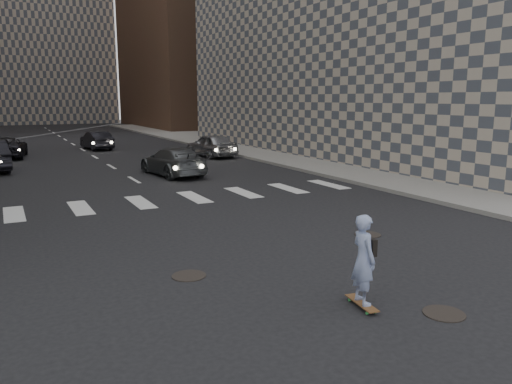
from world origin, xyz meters
The scene contains 10 objects.
ground centered at (0.00, 0.00, 0.00)m, with size 160.00×160.00×0.00m, color black.
sidewalk_right centered at (14.50, 20.00, 0.07)m, with size 13.00×80.00×0.15m, color gray.
manhole_a centered at (1.20, -2.50, 0.01)m, with size 0.70×0.70×0.02m, color black.
manhole_b centered at (-2.00, 1.20, 0.01)m, with size 0.70×0.70×0.02m, color black.
manhole_c centered at (3.30, 2.00, 0.01)m, with size 0.70×0.70×0.02m, color black.
skateboarder centered at (0.15, -1.64, 0.87)m, with size 0.46×0.85×1.66m.
traffic_car_b centered at (1.99, 14.54, 0.66)m, with size 1.84×4.52×1.31m, color #505457.
traffic_car_c centered at (-4.86, 26.00, 0.63)m, with size 2.10×4.56×1.27m, color black.
traffic_car_d centered at (6.50, 20.79, 0.72)m, with size 1.71×4.25×1.45m, color #A0A2A7.
traffic_car_e centered at (0.96, 28.79, 0.64)m, with size 1.36×3.90×1.29m, color black.
Camera 1 is at (-5.22, -8.04, 3.57)m, focal length 35.00 mm.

